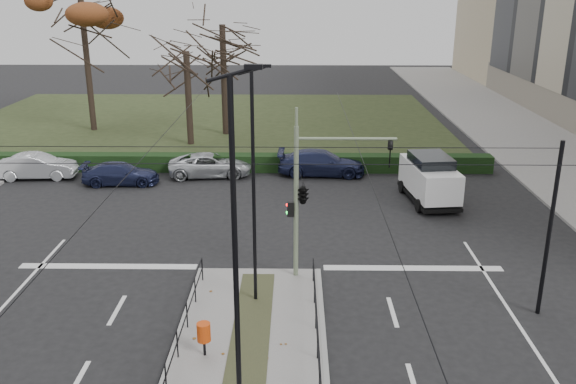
# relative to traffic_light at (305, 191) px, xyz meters

# --- Properties ---
(ground) EXTENTS (140.00, 140.00, 0.00)m
(ground) POSITION_rel_traffic_light_xyz_m (-1.74, -4.50, -3.47)
(ground) COLOR black
(ground) RESTS_ON ground
(sidewalk_east) EXTENTS (8.00, 90.00, 0.14)m
(sidewalk_east) POSITION_rel_traffic_light_xyz_m (16.26, 17.50, -3.40)
(sidewalk_east) COLOR slate
(sidewalk_east) RESTS_ON ground
(park) EXTENTS (38.00, 26.00, 0.10)m
(park) POSITION_rel_traffic_light_xyz_m (-7.74, 27.50, -3.42)
(park) COLOR #273018
(park) RESTS_ON ground
(hedge) EXTENTS (38.00, 1.00, 1.00)m
(hedge) POSITION_rel_traffic_light_xyz_m (-7.74, 14.10, -2.97)
(hedge) COLOR black
(hedge) RESTS_ON ground
(median_railing) EXTENTS (4.14, 13.24, 0.92)m
(median_railing) POSITION_rel_traffic_light_xyz_m (-1.74, -7.10, -2.50)
(median_railing) COLOR black
(median_railing) RESTS_ON median_island
(catenary) EXTENTS (20.00, 34.00, 6.00)m
(catenary) POSITION_rel_traffic_light_xyz_m (-1.74, -2.88, -0.05)
(catenary) COLOR black
(catenary) RESTS_ON ground
(traffic_light) EXTENTS (3.89, 2.23, 5.73)m
(traffic_light) POSITION_rel_traffic_light_xyz_m (0.00, 0.00, 0.00)
(traffic_light) COLOR gray
(traffic_light) RESTS_ON median_island
(litter_bin) EXTENTS (0.41, 0.41, 1.05)m
(litter_bin) POSITION_rel_traffic_light_xyz_m (-3.02, -5.32, -2.58)
(litter_bin) COLOR black
(litter_bin) RESTS_ON median_island
(streetlamp_median_near) EXTENTS (0.74, 0.15, 8.86)m
(streetlamp_median_near) POSITION_rel_traffic_light_xyz_m (-1.68, -8.33, 1.17)
(streetlamp_median_near) COLOR black
(streetlamp_median_near) RESTS_ON median_island
(streetlamp_median_far) EXTENTS (0.68, 0.14, 8.09)m
(streetlamp_median_far) POSITION_rel_traffic_light_xyz_m (-1.71, -1.92, 0.78)
(streetlamp_median_far) COLOR black
(streetlamp_median_far) RESTS_ON median_island
(parked_car_second) EXTENTS (4.47, 1.88, 1.44)m
(parked_car_second) POSITION_rel_traffic_light_xyz_m (-15.16, 12.42, -2.75)
(parked_car_second) COLOR #B9BCC1
(parked_car_second) RESTS_ON ground
(parked_car_third) EXTENTS (4.27, 1.90, 1.22)m
(parked_car_third) POSITION_rel_traffic_light_xyz_m (-10.10, 11.43, -2.86)
(parked_car_third) COLOR #1E2447
(parked_car_third) RESTS_ON ground
(parked_car_fourth) EXTENTS (4.96, 2.68, 1.32)m
(parked_car_fourth) POSITION_rel_traffic_light_xyz_m (-5.32, 13.04, -2.81)
(parked_car_fourth) COLOR #B9BCC1
(parked_car_fourth) RESTS_ON ground
(white_van) EXTENTS (2.53, 4.81, 2.46)m
(white_van) POSITION_rel_traffic_light_xyz_m (6.44, 8.77, -2.20)
(white_van) COLOR white
(white_van) RESTS_ON ground
(bare_tree_center) EXTENTS (6.17, 6.17, 10.42)m
(bare_tree_center) POSITION_rel_traffic_light_xyz_m (-5.57, 23.35, 3.89)
(bare_tree_center) COLOR black
(bare_tree_center) RESTS_ON park
(bare_tree_near) EXTENTS (5.96, 5.96, 8.38)m
(bare_tree_near) POSITION_rel_traffic_light_xyz_m (-7.66, 20.24, 2.46)
(bare_tree_near) COLOR black
(bare_tree_near) RESTS_ON park
(parked_car_fifth) EXTENTS (5.12, 2.25, 1.46)m
(parked_car_fifth) POSITION_rel_traffic_light_xyz_m (1.13, 13.35, -2.74)
(parked_car_fifth) COLOR #1E2447
(parked_car_fifth) RESTS_ON ground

